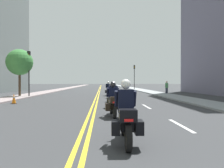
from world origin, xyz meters
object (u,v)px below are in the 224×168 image
motorcycle_1 (113,102)px  traffic_cone_1 (14,99)px  motorcycle_0 (126,118)px  motorcycle_5 (108,90)px  traffic_light_near (29,65)px  motorcycle_3 (113,93)px  pedestrian_2 (167,87)px  traffic_light_far (134,73)px  motorcycle_4 (112,91)px  street_tree_0 (20,62)px  motorcycle_2 (113,97)px

motorcycle_1 → traffic_cone_1: 9.26m
motorcycle_0 → motorcycle_5: bearing=91.5°
motorcycle_0 → traffic_light_near: 19.43m
motorcycle_3 → motorcycle_1: bearing=-95.3°
traffic_cone_1 → pedestrian_2: 18.70m
traffic_light_far → pedestrian_2: traffic_light_far is taller
motorcycle_3 → traffic_light_near: traffic_light_near is taller
motorcycle_3 → motorcycle_4: size_ratio=1.02×
motorcycle_3 → motorcycle_5: size_ratio=1.00×
traffic_light_near → street_tree_0: size_ratio=0.96×
motorcycle_1 → motorcycle_5: (0.21, 14.98, 0.01)m
motorcycle_3 → traffic_light_near: 10.57m
motorcycle_0 → street_tree_0: size_ratio=0.43×
motorcycle_3 → street_tree_0: size_ratio=0.44×
motorcycle_4 → pedestrian_2: pedestrian_2 is taller
motorcycle_4 → traffic_cone_1: 9.14m
motorcycle_5 → traffic_cone_1: size_ratio=2.97×
traffic_light_near → motorcycle_1: bearing=-57.8°
motorcycle_5 → traffic_light_far: (5.93, 18.77, 2.82)m
motorcycle_0 → motorcycle_4: motorcycle_0 is taller
motorcycle_3 → pedestrian_2: bearing=50.6°
motorcycle_2 → motorcycle_4: 8.16m
motorcycle_1 → street_tree_0: size_ratio=0.41×
traffic_cone_1 → traffic_light_far: bearing=64.6°
motorcycle_2 → pedestrian_2: bearing=64.6°
motorcycle_2 → traffic_light_far: 31.15m
motorcycle_5 → street_tree_0: bearing=-169.5°
motorcycle_2 → motorcycle_3: 4.08m
motorcycle_2 → traffic_light_far: (5.96, 30.44, 2.83)m
motorcycle_1 → motorcycle_3: bearing=84.3°
traffic_light_far → pedestrian_2: size_ratio=2.97×
motorcycle_1 → motorcycle_5: 14.98m
motorcycle_2 → traffic_cone_1: (-7.14, 2.80, -0.29)m
motorcycle_0 → traffic_light_near: traffic_light_near is taller
motorcycle_4 → traffic_cone_1: bearing=-143.5°
motorcycle_2 → motorcycle_4: (0.27, 8.15, 0.01)m
pedestrian_2 → motorcycle_2: bearing=-93.2°
motorcycle_2 → traffic_light_near: bearing=133.8°
motorcycle_1 → traffic_light_near: size_ratio=0.43×
motorcycle_0 → street_tree_0: bearing=119.8°
motorcycle_1 → traffic_cone_1: size_ratio=2.81×
motorcycle_4 → pedestrian_2: 9.56m
motorcycle_2 → traffic_cone_1: size_ratio=2.81×
motorcycle_0 → pedestrian_2: bearing=72.2°
street_tree_0 → traffic_light_near: bearing=-8.6°
traffic_light_far → street_tree_0: size_ratio=1.00×
motorcycle_0 → pedestrian_2: size_ratio=1.27×
motorcycle_3 → pedestrian_2: 12.60m
traffic_light_near → pedestrian_2: 16.86m
motorcycle_2 → motorcycle_3: bearing=90.8°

